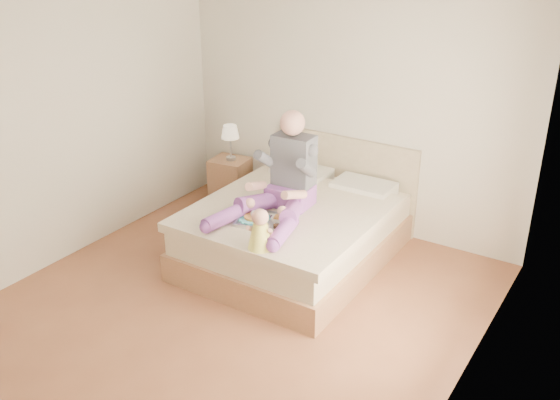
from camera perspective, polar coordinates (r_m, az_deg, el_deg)
The scene contains 7 objects.
room at distance 4.96m, azimuth -3.73°, elevation 4.82°, with size 4.02×4.22×2.71m.
bed at distance 6.30m, azimuth 1.73°, elevation -2.56°, with size 1.70×2.18×1.00m.
nightstand at distance 7.64m, azimuth -4.56°, elevation 1.88°, with size 0.48×0.43×0.52m.
lamp at distance 7.42m, azimuth -4.58°, elevation 6.06°, with size 0.21×0.21×0.43m.
adult at distance 5.88m, azimuth 0.27°, elevation 1.62°, with size 0.82×1.17×0.97m.
tray at distance 5.75m, azimuth -1.46°, elevation -1.72°, with size 0.55×0.48×0.14m.
baby at distance 5.25m, azimuth -1.78°, elevation -2.94°, with size 0.25×0.33×0.36m.
Camera 1 is at (2.87, -3.75, 3.15)m, focal length 40.00 mm.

